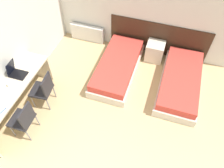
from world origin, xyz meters
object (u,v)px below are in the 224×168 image
(chair_near_notebook, at_px, (23,119))
(laptop, at_px, (16,72))
(chair_near_laptop, at_px, (43,89))
(nightstand, at_px, (155,51))
(bed_near_door, at_px, (180,82))
(bed_near_window, at_px, (118,67))

(chair_near_notebook, height_order, laptop, laptop)
(chair_near_laptop, bearing_deg, laptop, 174.22)
(nightstand, distance_m, laptop, 3.32)
(nightstand, relative_size, chair_near_laptop, 0.57)
(bed_near_door, xyz_separation_m, chair_near_laptop, (-2.71, -1.35, 0.30))
(chair_near_laptop, distance_m, laptop, 0.63)
(chair_near_laptop, bearing_deg, bed_near_door, 20.40)
(nightstand, height_order, chair_near_notebook, chair_near_notebook)
(bed_near_door, relative_size, nightstand, 3.94)
(bed_near_window, xyz_separation_m, chair_near_laptop, (-1.20, -1.35, 0.30))
(nightstand, xyz_separation_m, laptop, (-2.48, -2.13, 0.58))
(bed_near_window, height_order, laptop, laptop)
(bed_near_door, relative_size, chair_near_laptop, 2.23)
(bed_near_window, height_order, nightstand, nightstand)
(bed_near_door, bearing_deg, chair_near_notebook, -142.24)
(nightstand, bearing_deg, bed_near_door, -45.59)
(bed_near_window, relative_size, laptop, 5.78)
(nightstand, bearing_deg, laptop, -139.41)
(bed_near_door, distance_m, chair_near_notebook, 3.44)
(chair_near_notebook, bearing_deg, nightstand, 54.44)
(bed_near_window, bearing_deg, chair_near_notebook, -119.74)
(chair_near_notebook, bearing_deg, laptop, 124.17)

